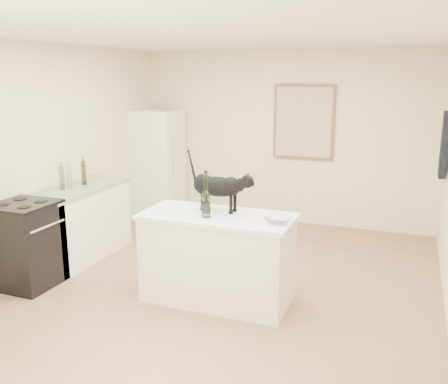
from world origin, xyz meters
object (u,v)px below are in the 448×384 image
black_cat (218,189)px  fridge (158,163)px  wine_bottle (206,197)px  glass_bowl (278,220)px  stove (26,245)px

black_cat → fridge: bearing=134.3°
fridge → wine_bottle: 3.33m
black_cat → glass_bowl: (0.68, -0.19, -0.19)m
glass_bowl → stove: bearing=-172.8°
black_cat → wine_bottle: size_ratio=1.59×
fridge → glass_bowl: bearing=-44.3°
wine_bottle → glass_bowl: 0.72m
fridge → black_cat: size_ratio=2.68×
stove → fridge: 2.98m
glass_bowl → black_cat: bearing=164.1°
fridge → wine_bottle: bearing=-53.4°
black_cat → glass_bowl: size_ratio=2.54×
stove → fridge: fridge is taller
black_cat → wine_bottle: (-0.02, -0.25, -0.02)m
stove → glass_bowl: 2.74m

